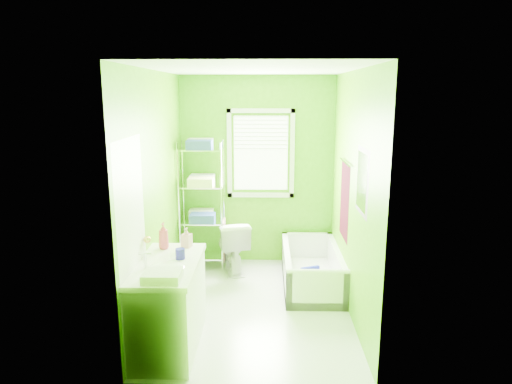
{
  "coord_description": "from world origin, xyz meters",
  "views": [
    {
      "loc": [
        0.14,
        -4.78,
        2.37
      ],
      "look_at": [
        0.01,
        0.25,
        1.27
      ],
      "focal_mm": 32.0,
      "sensor_mm": 36.0,
      "label": 1
    }
  ],
  "objects_px": {
    "bathtub": "(311,273)",
    "toilet": "(232,245)",
    "wire_shelf_unit": "(203,190)",
    "vanity": "(169,302)"
  },
  "relations": [
    {
      "from": "bathtub",
      "to": "wire_shelf_unit",
      "type": "relative_size",
      "value": 0.84
    },
    {
      "from": "wire_shelf_unit",
      "to": "toilet",
      "type": "bearing_deg",
      "value": -19.26
    },
    {
      "from": "toilet",
      "to": "vanity",
      "type": "bearing_deg",
      "value": 61.71
    },
    {
      "from": "bathtub",
      "to": "wire_shelf_unit",
      "type": "height_order",
      "value": "wire_shelf_unit"
    },
    {
      "from": "bathtub",
      "to": "wire_shelf_unit",
      "type": "xyz_separation_m",
      "value": [
        -1.43,
        0.58,
        0.93
      ]
    },
    {
      "from": "toilet",
      "to": "vanity",
      "type": "xyz_separation_m",
      "value": [
        -0.45,
        -1.89,
        0.09
      ]
    },
    {
      "from": "toilet",
      "to": "wire_shelf_unit",
      "type": "relative_size",
      "value": 0.4
    },
    {
      "from": "bathtub",
      "to": "toilet",
      "type": "xyz_separation_m",
      "value": [
        -1.03,
        0.44,
        0.2
      ]
    },
    {
      "from": "bathtub",
      "to": "toilet",
      "type": "distance_m",
      "value": 1.14
    },
    {
      "from": "vanity",
      "to": "wire_shelf_unit",
      "type": "height_order",
      "value": "wire_shelf_unit"
    }
  ]
}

